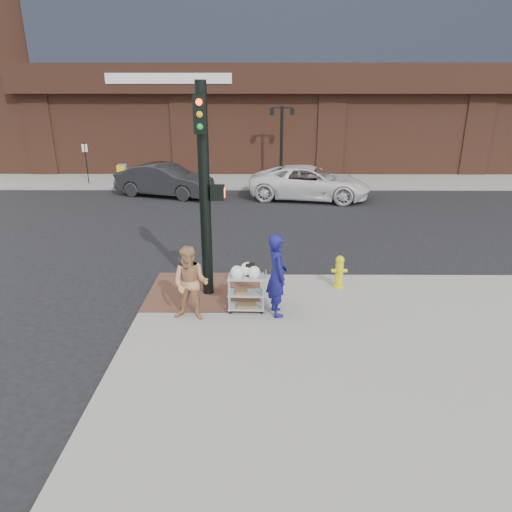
{
  "coord_description": "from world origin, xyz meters",
  "views": [
    {
      "loc": [
        0.75,
        -9.63,
        4.93
      ],
      "look_at": [
        0.69,
        0.48,
        1.25
      ],
      "focal_mm": 32.0,
      "sensor_mm": 36.0,
      "label": 1
    }
  ],
  "objects_px": {
    "utility_cart": "(246,290)",
    "fire_hydrant": "(339,271)",
    "woman_blue": "(277,275)",
    "pedestrian_tan": "(191,284)",
    "minivan_white": "(310,183)",
    "sedan_dark": "(165,180)",
    "traffic_signal_pole": "(205,187)",
    "lamp_post": "(282,135)"
  },
  "relations": [
    {
      "from": "minivan_white",
      "to": "utility_cart",
      "type": "distance_m",
      "value": 12.46
    },
    {
      "from": "utility_cart",
      "to": "sedan_dark",
      "type": "bearing_deg",
      "value": 108.75
    },
    {
      "from": "woman_blue",
      "to": "utility_cart",
      "type": "bearing_deg",
      "value": 64.92
    },
    {
      "from": "lamp_post",
      "to": "traffic_signal_pole",
      "type": "height_order",
      "value": "traffic_signal_pole"
    },
    {
      "from": "utility_cart",
      "to": "fire_hydrant",
      "type": "xyz_separation_m",
      "value": [
        2.34,
        1.35,
        -0.08
      ]
    },
    {
      "from": "lamp_post",
      "to": "minivan_white",
      "type": "relative_size",
      "value": 0.71
    },
    {
      "from": "sedan_dark",
      "to": "traffic_signal_pole",
      "type": "bearing_deg",
      "value": -145.52
    },
    {
      "from": "traffic_signal_pole",
      "to": "pedestrian_tan",
      "type": "relative_size",
      "value": 2.98
    },
    {
      "from": "woman_blue",
      "to": "fire_hydrant",
      "type": "relative_size",
      "value": 2.22
    },
    {
      "from": "utility_cart",
      "to": "pedestrian_tan",
      "type": "bearing_deg",
      "value": -161.59
    },
    {
      "from": "utility_cart",
      "to": "woman_blue",
      "type": "bearing_deg",
      "value": -12.39
    },
    {
      "from": "pedestrian_tan",
      "to": "fire_hydrant",
      "type": "distance_m",
      "value": 3.96
    },
    {
      "from": "minivan_white",
      "to": "traffic_signal_pole",
      "type": "bearing_deg",
      "value": 172.61
    },
    {
      "from": "traffic_signal_pole",
      "to": "lamp_post",
      "type": "bearing_deg",
      "value": 80.76
    },
    {
      "from": "lamp_post",
      "to": "woman_blue",
      "type": "bearing_deg",
      "value": -92.93
    },
    {
      "from": "sedan_dark",
      "to": "fire_hydrant",
      "type": "height_order",
      "value": "sedan_dark"
    },
    {
      "from": "traffic_signal_pole",
      "to": "sedan_dark",
      "type": "bearing_deg",
      "value": 105.94
    },
    {
      "from": "sedan_dark",
      "to": "fire_hydrant",
      "type": "distance_m",
      "value": 13.23
    },
    {
      "from": "traffic_signal_pole",
      "to": "woman_blue",
      "type": "xyz_separation_m",
      "value": [
        1.64,
        -1.09,
        -1.73
      ]
    },
    {
      "from": "woman_blue",
      "to": "fire_hydrant",
      "type": "distance_m",
      "value": 2.29
    },
    {
      "from": "traffic_signal_pole",
      "to": "pedestrian_tan",
      "type": "bearing_deg",
      "value": -100.16
    },
    {
      "from": "woman_blue",
      "to": "pedestrian_tan",
      "type": "xyz_separation_m",
      "value": [
        -1.88,
        -0.25,
        -0.11
      ]
    },
    {
      "from": "lamp_post",
      "to": "minivan_white",
      "type": "height_order",
      "value": "lamp_post"
    },
    {
      "from": "pedestrian_tan",
      "to": "lamp_post",
      "type": "bearing_deg",
      "value": 90.61
    },
    {
      "from": "lamp_post",
      "to": "sedan_dark",
      "type": "distance_m",
      "value": 7.01
    },
    {
      "from": "lamp_post",
      "to": "minivan_white",
      "type": "distance_m",
      "value": 4.57
    },
    {
      "from": "woman_blue",
      "to": "minivan_white",
      "type": "distance_m",
      "value": 12.48
    },
    {
      "from": "minivan_white",
      "to": "pedestrian_tan",
      "type": "bearing_deg",
      "value": 173.43
    },
    {
      "from": "fire_hydrant",
      "to": "utility_cart",
      "type": "bearing_deg",
      "value": -150.06
    },
    {
      "from": "woman_blue",
      "to": "traffic_signal_pole",
      "type": "bearing_deg",
      "value": 43.7
    },
    {
      "from": "woman_blue",
      "to": "fire_hydrant",
      "type": "bearing_deg",
      "value": -60.51
    },
    {
      "from": "woman_blue",
      "to": "fire_hydrant",
      "type": "height_order",
      "value": "woman_blue"
    },
    {
      "from": "minivan_white",
      "to": "fire_hydrant",
      "type": "xyz_separation_m",
      "value": [
        -0.38,
        -10.81,
        -0.2
      ]
    },
    {
      "from": "sedan_dark",
      "to": "utility_cart",
      "type": "bearing_deg",
      "value": -142.71
    },
    {
      "from": "minivan_white",
      "to": "fire_hydrant",
      "type": "relative_size",
      "value": 6.64
    },
    {
      "from": "traffic_signal_pole",
      "to": "pedestrian_tan",
      "type": "xyz_separation_m",
      "value": [
        -0.24,
        -1.34,
        -1.84
      ]
    },
    {
      "from": "fire_hydrant",
      "to": "lamp_post",
      "type": "bearing_deg",
      "value": 93.17
    },
    {
      "from": "pedestrian_tan",
      "to": "minivan_white",
      "type": "bearing_deg",
      "value": 82.62
    },
    {
      "from": "woman_blue",
      "to": "utility_cart",
      "type": "height_order",
      "value": "woman_blue"
    },
    {
      "from": "traffic_signal_pole",
      "to": "sedan_dark",
      "type": "xyz_separation_m",
      "value": [
        -3.38,
        11.83,
        -2.04
      ]
    },
    {
      "from": "lamp_post",
      "to": "traffic_signal_pole",
      "type": "xyz_separation_m",
      "value": [
        -2.48,
        -15.23,
        0.21
      ]
    },
    {
      "from": "pedestrian_tan",
      "to": "sedan_dark",
      "type": "height_order",
      "value": "pedestrian_tan"
    }
  ]
}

